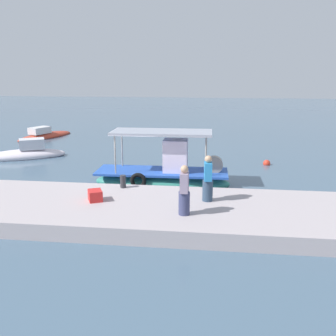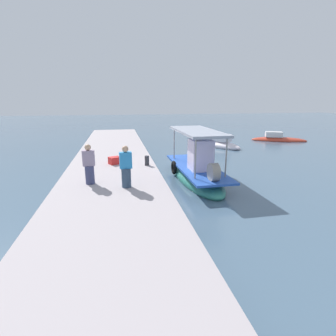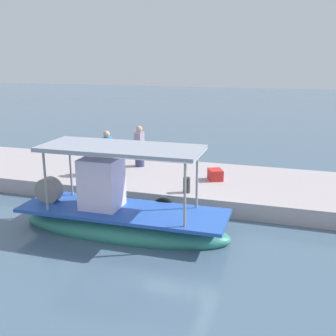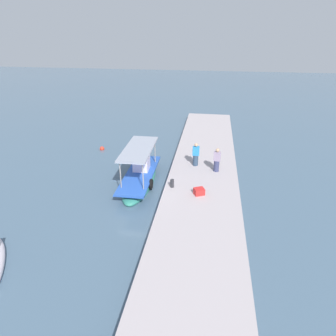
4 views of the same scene
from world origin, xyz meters
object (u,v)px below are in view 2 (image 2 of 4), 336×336
object	(u,v)px
fisherman_by_crate	(126,169)
main_fishing_boat	(197,171)
cargo_crate	(115,160)
moored_boat_mid	(218,144)
moored_boat_near	(278,139)
mooring_bollard	(147,161)
fisherman_near_bollard	(89,166)

from	to	relation	value
fisherman_by_crate	main_fishing_boat	bearing A→B (deg)	120.13
cargo_crate	moored_boat_mid	xyz separation A→B (m)	(-7.29, 8.95, -0.54)
cargo_crate	moored_boat_near	distance (m)	18.71
main_fishing_boat	fisherman_by_crate	xyz separation A→B (m)	(2.12, -3.66, 0.87)
mooring_bollard	moored_boat_near	size ratio (longest dim) A/B	0.10
main_fishing_boat	fisherman_near_bollard	bearing A→B (deg)	-75.13
fisherman_by_crate	moored_boat_mid	bearing A→B (deg)	143.59
moored_boat_mid	fisherman_near_bollard	bearing A→B (deg)	-42.95
main_fishing_boat	mooring_bollard	size ratio (longest dim) A/B	12.15
main_fishing_boat	cargo_crate	bearing A→B (deg)	-116.10
fisherman_by_crate	moored_boat_near	world-z (taller)	fisherman_by_crate
fisherman_by_crate	moored_boat_near	size ratio (longest dim) A/B	0.32
fisherman_near_bollard	mooring_bollard	world-z (taller)	fisherman_near_bollard
cargo_crate	fisherman_near_bollard	bearing A→B (deg)	-16.53
moored_boat_near	cargo_crate	bearing A→B (deg)	-60.12
mooring_bollard	fisherman_by_crate	bearing A→B (deg)	-19.38
main_fishing_boat	fisherman_near_bollard	size ratio (longest dim) A/B	3.75
fisherman_near_bollard	mooring_bollard	xyz separation A→B (m)	(-2.77, 2.76, -0.51)
moored_boat_near	main_fishing_boat	bearing A→B (deg)	-46.71
fisherman_by_crate	moored_boat_mid	distance (m)	14.28
fisherman_near_bollard	fisherman_by_crate	world-z (taller)	fisherman_by_crate
cargo_crate	fisherman_by_crate	bearing A→B (deg)	6.92
fisherman_by_crate	mooring_bollard	world-z (taller)	fisherman_by_crate
fisherman_by_crate	moored_boat_mid	xyz separation A→B (m)	(-11.45, 8.45, -1.12)
main_fishing_boat	moored_boat_near	bearing A→B (deg)	133.29
fisherman_by_crate	moored_boat_near	xyz separation A→B (m)	(-13.48, 15.71, -1.21)
fisherman_by_crate	cargo_crate	size ratio (longest dim) A/B	2.87
moored_boat_mid	cargo_crate	bearing A→B (deg)	-50.84
fisherman_by_crate	mooring_bollard	size ratio (longest dim) A/B	3.27
main_fishing_boat	fisherman_by_crate	size ratio (longest dim) A/B	3.72
fisherman_near_bollard	moored_boat_mid	xyz separation A→B (m)	(-10.71, 9.97, -1.11)
mooring_bollard	moored_boat_mid	xyz separation A→B (m)	(-7.94, 7.21, -0.60)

